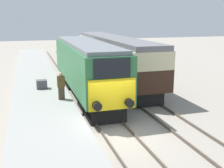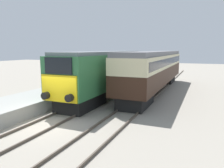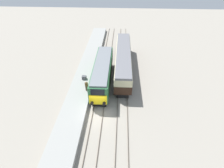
% 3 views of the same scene
% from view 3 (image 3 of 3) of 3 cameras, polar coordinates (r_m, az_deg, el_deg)
% --- Properties ---
extents(ground_plane, '(120.00, 120.00, 0.00)m').
position_cam_3_polar(ground_plane, '(24.54, -4.72, -10.25)').
color(ground_plane, gray).
extents(platform_left, '(3.50, 50.00, 0.83)m').
position_cam_3_polar(platform_left, '(30.76, -9.06, 1.58)').
color(platform_left, gray).
rests_on(platform_left, ground_plane).
extents(rails_near_track, '(1.51, 60.00, 0.14)m').
position_cam_3_polar(rails_near_track, '(28.11, -3.50, -2.70)').
color(rails_near_track, '#4C4238').
rests_on(rails_near_track, ground_plane).
extents(rails_far_track, '(1.50, 60.00, 0.14)m').
position_cam_3_polar(rails_far_track, '(27.96, 3.46, -2.95)').
color(rails_far_track, '#4C4238').
rests_on(rails_far_track, ground_plane).
extents(locomotive, '(2.70, 13.22, 3.94)m').
position_cam_3_polar(locomotive, '(28.96, -3.11, 3.81)').
color(locomotive, black).
rests_on(locomotive, ground_plane).
extents(passenger_carriage, '(2.75, 17.32, 3.93)m').
position_cam_3_polar(passenger_carriage, '(32.59, 3.69, 8.22)').
color(passenger_carriage, black).
rests_on(passenger_carriage, ground_plane).
extents(person_on_platform, '(0.44, 0.26, 1.65)m').
position_cam_3_polar(person_on_platform, '(27.04, -8.30, -0.65)').
color(person_on_platform, '#473828').
rests_on(person_on_platform, platform_left).
extents(luggage_crate, '(0.70, 0.56, 0.60)m').
position_cam_3_polar(luggage_crate, '(29.89, -9.07, 2.10)').
color(luggage_crate, '#4C4C51').
rests_on(luggage_crate, platform_left).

